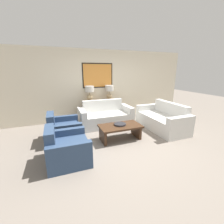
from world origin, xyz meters
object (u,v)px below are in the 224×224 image
at_px(table_lamp_right, 109,91).
at_px(decorative_bowl, 120,124).
at_px(armchair_near_back_wall, 63,130).
at_px(couch_by_side, 162,120).
at_px(console_table, 100,110).
at_px(coffee_table, 120,129).
at_px(couch_by_back_wall, 105,117).
at_px(table_lamp_left, 90,92).
at_px(armchair_near_camera, 67,149).

relative_size(table_lamp_right, decorative_bowl, 1.66).
bearing_deg(armchair_near_back_wall, couch_by_side, -5.20).
bearing_deg(console_table, armchair_near_back_wall, -137.52).
relative_size(table_lamp_right, coffee_table, 0.48).
xyz_separation_m(decorative_bowl, armchair_near_back_wall, (-1.49, 0.52, -0.16)).
distance_m(couch_by_back_wall, armchair_near_back_wall, 1.62).
height_order(coffee_table, armchair_near_back_wall, armchair_near_back_wall).
relative_size(console_table, table_lamp_right, 2.21).
bearing_deg(armchair_near_back_wall, console_table, 42.48).
distance_m(table_lamp_right, couch_by_side, 2.23).
relative_size(console_table, couch_by_side, 0.67).
bearing_deg(console_table, table_lamp_left, 180.00).
xyz_separation_m(table_lamp_left, armchair_near_back_wall, (-1.07, -1.34, -0.85)).
height_order(couch_by_back_wall, armchair_near_back_wall, couch_by_back_wall).
bearing_deg(table_lamp_right, console_table, 180.00).
xyz_separation_m(coffee_table, armchair_near_back_wall, (-1.49, 0.55, -0.03)).
height_order(table_lamp_right, armchair_near_camera, table_lamp_right).
height_order(table_lamp_left, armchair_near_back_wall, table_lamp_left).
bearing_deg(coffee_table, console_table, 90.85).
bearing_deg(couch_by_back_wall, armchair_near_back_wall, -154.75).
xyz_separation_m(coffee_table, decorative_bowl, (0.00, 0.03, 0.13)).
distance_m(console_table, armchair_near_back_wall, 1.99).
bearing_deg(couch_by_side, couch_by_back_wall, 149.75).
distance_m(console_table, table_lamp_left, 0.83).
relative_size(couch_by_back_wall, couch_by_side, 1.00).
bearing_deg(couch_by_back_wall, table_lamp_right, 59.13).
xyz_separation_m(table_lamp_right, decorative_bowl, (-0.36, -1.86, -0.69)).
relative_size(coffee_table, decorative_bowl, 3.46).
bearing_deg(decorative_bowl, couch_by_back_wall, 91.49).
height_order(couch_by_side, armchair_near_camera, couch_by_side).
bearing_deg(armchair_near_back_wall, decorative_bowl, -19.05).
relative_size(decorative_bowl, armchair_near_back_wall, 0.36).
distance_m(couch_by_side, coffee_table, 1.67).
height_order(couch_by_back_wall, armchair_near_camera, couch_by_back_wall).
height_order(couch_by_back_wall, decorative_bowl, couch_by_back_wall).
height_order(console_table, table_lamp_right, table_lamp_right).
xyz_separation_m(couch_by_side, armchair_near_back_wall, (-3.13, 0.29, -0.02)).
bearing_deg(couch_by_back_wall, console_table, 90.00).
relative_size(table_lamp_right, couch_by_back_wall, 0.30).
height_order(console_table, decorative_bowl, console_table).
relative_size(console_table, table_lamp_left, 2.21).
bearing_deg(decorative_bowl, armchair_near_camera, -158.68).
distance_m(couch_by_side, armchair_near_camera, 3.24).
distance_m(table_lamp_right, armchair_near_back_wall, 2.44).
bearing_deg(table_lamp_left, console_table, 0.00).
height_order(table_lamp_left, armchair_near_camera, table_lamp_left).
xyz_separation_m(table_lamp_right, armchair_near_camera, (-1.85, -2.44, -0.85)).
xyz_separation_m(decorative_bowl, armchair_near_camera, (-1.49, -0.58, -0.16)).
height_order(table_lamp_left, decorative_bowl, table_lamp_left).
bearing_deg(decorative_bowl, coffee_table, -95.62).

